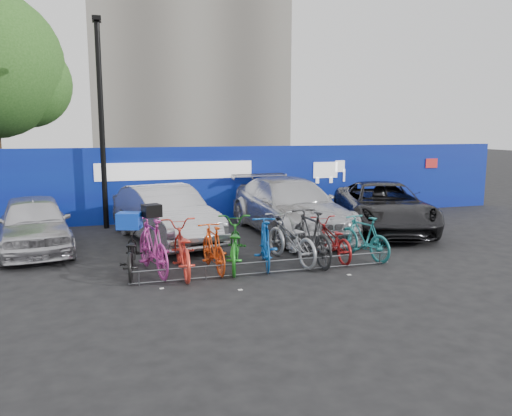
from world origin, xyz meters
name	(u,v)px	position (x,y,z in m)	size (l,w,h in m)	color
ground	(259,267)	(0.00, 0.00, 0.00)	(100.00, 100.00, 0.00)	black
hoarding	(207,183)	(0.01, 6.00, 1.20)	(22.00, 0.18, 2.40)	#0B2899
lamppost	(101,118)	(-3.20, 5.40, 3.27)	(0.25, 0.50, 6.11)	black
bike_rack	(268,267)	(0.00, -0.60, 0.16)	(5.60, 0.03, 0.30)	#595B60
car_0	(34,223)	(-4.87, 2.99, 0.69)	(1.62, 4.03, 1.37)	silver
car_1	(165,214)	(-1.68, 3.09, 0.74)	(1.56, 4.48, 1.48)	#A4A4A9
car_2	(290,206)	(1.87, 3.13, 0.78)	(2.19, 5.39, 1.56)	silver
car_3	(383,206)	(4.68, 2.83, 0.70)	(2.33, 5.05, 1.40)	black
bike_0	(131,252)	(-2.71, 0.18, 0.49)	(0.65, 1.86, 0.98)	black
bike_1	(153,245)	(-2.26, 0.16, 0.60)	(0.56, 2.00, 1.20)	#C6389C
bike_2	(182,248)	(-1.69, -0.04, 0.54)	(0.72, 2.06, 1.08)	red
bike_3	(213,248)	(-1.02, -0.02, 0.50)	(0.47, 1.68, 1.01)	#D14111
bike_4	(234,244)	(-0.55, 0.08, 0.54)	(0.71, 2.05, 1.08)	#1C711C
bike_5	(265,243)	(0.13, 0.00, 0.53)	(0.50, 1.78, 1.07)	#0F4FAB
bike_6	(291,239)	(0.78, 0.16, 0.54)	(0.71, 2.04, 1.07)	#96989D
bike_7	(311,236)	(1.19, -0.02, 0.61)	(0.58, 2.04, 1.23)	#252628
bike_8	(332,239)	(1.78, 0.15, 0.47)	(0.62, 1.79, 0.94)	maroon
bike_9	(364,237)	(2.52, 0.00, 0.51)	(0.48, 1.69, 1.01)	teal
cargo_crate	(129,221)	(-2.71, 0.18, 1.14)	(0.46, 0.35, 0.33)	blue
cargo_topcase	(152,211)	(-2.26, 0.16, 1.33)	(0.35, 0.31, 0.26)	black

